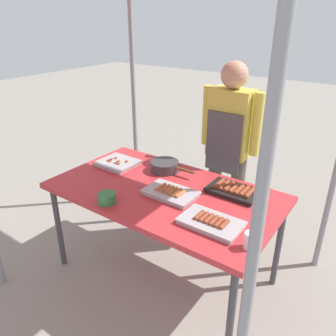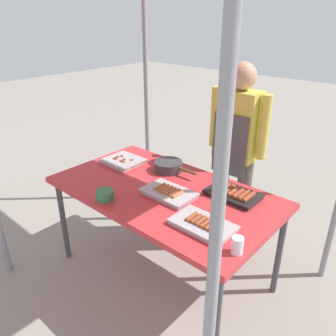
{
  "view_description": "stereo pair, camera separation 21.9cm",
  "coord_description": "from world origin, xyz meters",
  "px_view_note": "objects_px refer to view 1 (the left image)",
  "views": [
    {
      "loc": [
        1.23,
        -1.67,
        1.88
      ],
      "look_at": [
        0.0,
        0.05,
        0.9
      ],
      "focal_mm": 35.91,
      "sensor_mm": 36.0,
      "label": 1
    },
    {
      "loc": [
        1.4,
        -1.54,
        1.88
      ],
      "look_at": [
        0.0,
        0.05,
        0.9
      ],
      "focal_mm": 35.91,
      "sensor_mm": 36.0,
      "label": 2
    }
  ],
  "objects_px": {
    "cooking_wok": "(165,166)",
    "drink_cup_near_edge": "(250,240)",
    "stall_table": "(164,196)",
    "condiment_bowl": "(107,198)",
    "vendor_woman": "(229,140)",
    "tray_grilled_sausages": "(211,222)",
    "tray_pork_links": "(171,193)",
    "tray_spring_rolls": "(234,190)",
    "tray_meat_skewers": "(117,163)"
  },
  "relations": [
    {
      "from": "cooking_wok",
      "to": "drink_cup_near_edge",
      "type": "distance_m",
      "value": 1.06
    },
    {
      "from": "stall_table",
      "to": "condiment_bowl",
      "type": "bearing_deg",
      "value": -118.95
    },
    {
      "from": "stall_table",
      "to": "vendor_woman",
      "type": "height_order",
      "value": "vendor_woman"
    },
    {
      "from": "cooking_wok",
      "to": "drink_cup_near_edge",
      "type": "bearing_deg",
      "value": -29.12
    },
    {
      "from": "tray_grilled_sausages",
      "to": "drink_cup_near_edge",
      "type": "height_order",
      "value": "drink_cup_near_edge"
    },
    {
      "from": "cooking_wok",
      "to": "condiment_bowl",
      "type": "height_order",
      "value": "cooking_wok"
    },
    {
      "from": "tray_grilled_sausages",
      "to": "condiment_bowl",
      "type": "height_order",
      "value": "condiment_bowl"
    },
    {
      "from": "tray_pork_links",
      "to": "vendor_woman",
      "type": "distance_m",
      "value": 0.81
    },
    {
      "from": "tray_pork_links",
      "to": "vendor_woman",
      "type": "xyz_separation_m",
      "value": [
        0.03,
        0.79,
        0.15
      ]
    },
    {
      "from": "tray_pork_links",
      "to": "tray_spring_rolls",
      "type": "xyz_separation_m",
      "value": [
        0.34,
        0.28,
        0.0
      ]
    },
    {
      "from": "stall_table",
      "to": "tray_grilled_sausages",
      "type": "relative_size",
      "value": 4.39
    },
    {
      "from": "tray_meat_skewers",
      "to": "cooking_wok",
      "type": "distance_m",
      "value": 0.4
    },
    {
      "from": "tray_meat_skewers",
      "to": "tray_spring_rolls",
      "type": "relative_size",
      "value": 0.85
    },
    {
      "from": "stall_table",
      "to": "drink_cup_near_edge",
      "type": "distance_m",
      "value": 0.79
    },
    {
      "from": "condiment_bowl",
      "to": "tray_spring_rolls",
      "type": "bearing_deg",
      "value": 44.07
    },
    {
      "from": "tray_meat_skewers",
      "to": "drink_cup_near_edge",
      "type": "distance_m",
      "value": 1.36
    },
    {
      "from": "stall_table",
      "to": "tray_pork_links",
      "type": "distance_m",
      "value": 0.12
    },
    {
      "from": "tray_pork_links",
      "to": "tray_spring_rolls",
      "type": "relative_size",
      "value": 1.01
    },
    {
      "from": "tray_spring_rolls",
      "to": "vendor_woman",
      "type": "bearing_deg",
      "value": 120.21
    },
    {
      "from": "tray_grilled_sausages",
      "to": "tray_spring_rolls",
      "type": "xyz_separation_m",
      "value": [
        -0.06,
        0.43,
        0.0
      ]
    },
    {
      "from": "tray_spring_rolls",
      "to": "vendor_woman",
      "type": "xyz_separation_m",
      "value": [
        -0.3,
        0.52,
        0.14
      ]
    },
    {
      "from": "cooking_wok",
      "to": "drink_cup_near_edge",
      "type": "relative_size",
      "value": 4.04
    },
    {
      "from": "tray_meat_skewers",
      "to": "vendor_woman",
      "type": "xyz_separation_m",
      "value": [
        0.68,
        0.64,
        0.15
      ]
    },
    {
      "from": "tray_spring_rolls",
      "to": "condiment_bowl",
      "type": "xyz_separation_m",
      "value": [
        -0.62,
        -0.6,
        0.01
      ]
    },
    {
      "from": "condiment_bowl",
      "to": "tray_grilled_sausages",
      "type": "bearing_deg",
      "value": 14.07
    },
    {
      "from": "vendor_woman",
      "to": "tray_pork_links",
      "type": "bearing_deg",
      "value": 87.56
    },
    {
      "from": "tray_meat_skewers",
      "to": "vendor_woman",
      "type": "bearing_deg",
      "value": 43.36
    },
    {
      "from": "tray_grilled_sausages",
      "to": "tray_pork_links",
      "type": "bearing_deg",
      "value": 158.96
    },
    {
      "from": "tray_meat_skewers",
      "to": "cooking_wok",
      "type": "relative_size",
      "value": 0.79
    },
    {
      "from": "cooking_wok",
      "to": "vendor_woman",
      "type": "bearing_deg",
      "value": 59.3
    },
    {
      "from": "drink_cup_near_edge",
      "to": "condiment_bowl",
      "type": "bearing_deg",
      "value": -173.76
    },
    {
      "from": "tray_pork_links",
      "to": "stall_table",
      "type": "bearing_deg",
      "value": 156.88
    },
    {
      "from": "stall_table",
      "to": "tray_meat_skewers",
      "type": "xyz_separation_m",
      "value": [
        -0.56,
        0.12,
        0.07
      ]
    },
    {
      "from": "cooking_wok",
      "to": "stall_table",
      "type": "bearing_deg",
      "value": -55.49
    },
    {
      "from": "tray_pork_links",
      "to": "condiment_bowl",
      "type": "distance_m",
      "value": 0.43
    },
    {
      "from": "tray_pork_links",
      "to": "tray_spring_rolls",
      "type": "distance_m",
      "value": 0.43
    },
    {
      "from": "tray_pork_links",
      "to": "tray_grilled_sausages",
      "type": "bearing_deg",
      "value": -21.04
    },
    {
      "from": "cooking_wok",
      "to": "vendor_woman",
      "type": "distance_m",
      "value": 0.59
    },
    {
      "from": "stall_table",
      "to": "drink_cup_near_edge",
      "type": "relative_size",
      "value": 16.93
    },
    {
      "from": "tray_pork_links",
      "to": "drink_cup_near_edge",
      "type": "distance_m",
      "value": 0.7
    },
    {
      "from": "drink_cup_near_edge",
      "to": "tray_grilled_sausages",
      "type": "bearing_deg",
      "value": 165.88
    },
    {
      "from": "tray_grilled_sausages",
      "to": "condiment_bowl",
      "type": "bearing_deg",
      "value": -165.93
    },
    {
      "from": "tray_grilled_sausages",
      "to": "drink_cup_near_edge",
      "type": "bearing_deg",
      "value": -14.12
    },
    {
      "from": "tray_grilled_sausages",
      "to": "tray_meat_skewers",
      "type": "bearing_deg",
      "value": 163.41
    },
    {
      "from": "vendor_woman",
      "to": "stall_table",
      "type": "bearing_deg",
      "value": 81.21
    },
    {
      "from": "stall_table",
      "to": "tray_pork_links",
      "type": "xyz_separation_m",
      "value": [
        0.08,
        -0.04,
        0.07
      ]
    },
    {
      "from": "tray_pork_links",
      "to": "cooking_wok",
      "type": "xyz_separation_m",
      "value": [
        -0.26,
        0.3,
        0.02
      ]
    },
    {
      "from": "tray_grilled_sausages",
      "to": "cooking_wok",
      "type": "xyz_separation_m",
      "value": [
        -0.66,
        0.45,
        0.02
      ]
    },
    {
      "from": "stall_table",
      "to": "tray_spring_rolls",
      "type": "distance_m",
      "value": 0.49
    },
    {
      "from": "cooking_wok",
      "to": "drink_cup_near_edge",
      "type": "xyz_separation_m",
      "value": [
        0.92,
        -0.51,
        0.01
      ]
    }
  ]
}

